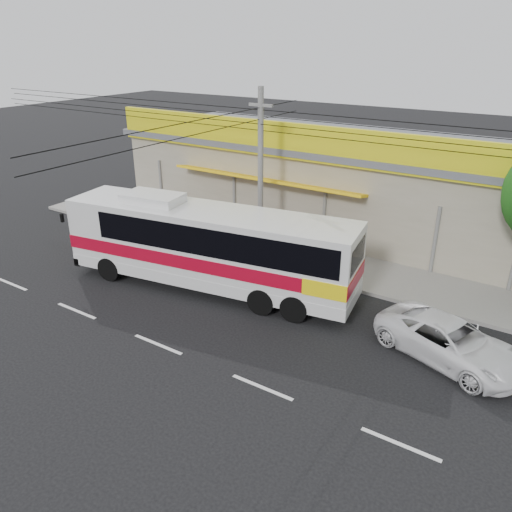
{
  "coord_description": "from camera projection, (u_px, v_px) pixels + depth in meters",
  "views": [
    {
      "loc": [
        10.08,
        -12.25,
        9.15
      ],
      "look_at": [
        0.89,
        2.0,
        1.69
      ],
      "focal_mm": 35.0,
      "sensor_mm": 36.0,
      "label": 1
    }
  ],
  "objects": [
    {
      "name": "coach_bus",
      "position": [
        213.0,
        243.0,
        19.08
      ],
      "size": [
        11.83,
        4.21,
        3.57
      ],
      "rotation": [
        0.0,
        0.0,
        0.15
      ],
      "color": "silver",
      "rests_on": "ground"
    },
    {
      "name": "sidewalk",
      "position": [
        287.0,
        255.0,
        22.69
      ],
      "size": [
        30.0,
        3.2,
        0.15
      ],
      "primitive_type": "cube",
      "color": "gray",
      "rests_on": "ground"
    },
    {
      "name": "white_car",
      "position": [
        450.0,
        341.0,
        15.22
      ],
      "size": [
        5.03,
        3.5,
        1.27
      ],
      "primitive_type": "imported",
      "rotation": [
        0.0,
        0.0,
        1.24
      ],
      "color": "white",
      "rests_on": "ground"
    },
    {
      "name": "motorbike_dark",
      "position": [
        170.0,
        210.0,
        26.95
      ],
      "size": [
        1.53,
        0.55,
        0.9
      ],
      "primitive_type": "imported",
      "rotation": [
        0.0,
        0.0,
        1.66
      ],
      "color": "black",
      "rests_on": "sidewalk"
    },
    {
      "name": "utility_pole",
      "position": [
        261.0,
        119.0,
        20.35
      ],
      "size": [
        34.0,
        14.0,
        7.37
      ],
      "color": "#61625F",
      "rests_on": "ground"
    },
    {
      "name": "lane_markings",
      "position": [
        158.0,
        345.0,
        16.19
      ],
      "size": [
        50.0,
        0.12,
        0.01
      ],
      "primitive_type": null,
      "color": "silver",
      "rests_on": "ground"
    },
    {
      "name": "motorbike_red",
      "position": [
        149.0,
        214.0,
        26.23
      ],
      "size": [
        1.87,
        0.86,
        0.95
      ],
      "primitive_type": "imported",
      "rotation": [
        0.0,
        0.0,
        1.44
      ],
      "color": "#982B0B",
      "rests_on": "sidewalk"
    },
    {
      "name": "storefront_building",
      "position": [
        341.0,
        180.0,
        26.06
      ],
      "size": [
        22.6,
        9.2,
        5.7
      ],
      "color": "gray",
      "rests_on": "ground"
    },
    {
      "name": "ground",
      "position": [
        206.0,
        312.0,
        18.11
      ],
      "size": [
        120.0,
        120.0,
        0.0
      ],
      "primitive_type": "plane",
      "color": "black",
      "rests_on": "ground"
    }
  ]
}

